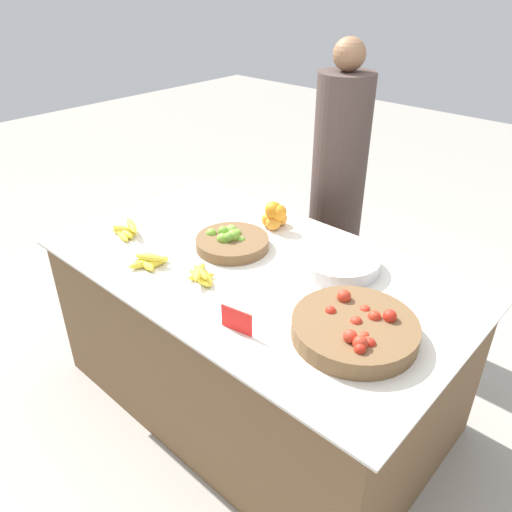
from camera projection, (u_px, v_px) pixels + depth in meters
name	position (u px, v px, depth m)	size (l,w,h in m)	color
ground_plane	(256.00, 395.00, 2.53)	(12.00, 12.00, 0.00)	#A39E93
market_table	(256.00, 336.00, 2.33)	(1.81, 1.06, 0.77)	brown
lime_bowl	(232.00, 241.00, 2.26)	(0.33, 0.33, 0.09)	brown
tomato_basket	(355.00, 329.00, 1.71)	(0.44, 0.44, 0.11)	brown
orange_pile	(275.00, 216.00, 2.41)	(0.13, 0.13, 0.14)	orange
metal_bowl	(339.00, 262.00, 2.10)	(0.34, 0.34, 0.06)	silver
price_sign	(237.00, 320.00, 1.74)	(0.12, 0.03, 0.09)	red
banana_bunch_middle_right	(126.00, 230.00, 2.37)	(0.19, 0.13, 0.06)	yellow
banana_bunch_front_left	(201.00, 276.00, 2.03)	(0.16, 0.13, 0.06)	yellow
banana_bunch_middle_left	(149.00, 261.00, 2.13)	(0.15, 0.17, 0.06)	yellow
vendor_person	(337.00, 198.00, 2.84)	(0.30, 0.30, 1.58)	#473833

